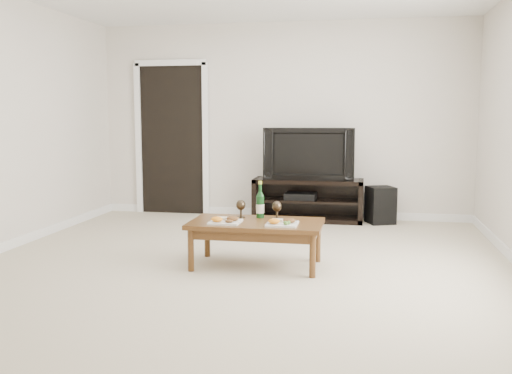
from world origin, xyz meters
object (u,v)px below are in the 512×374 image
at_px(subwoofer, 380,205).
at_px(coffee_table, 256,244).
at_px(media_console, 308,200).
at_px(television, 308,153).

relative_size(subwoofer, coffee_table, 0.39).
xyz_separation_m(media_console, coffee_table, (-0.24, -2.35, -0.07)).
bearing_deg(media_console, coffee_table, -95.90).
xyz_separation_m(media_console, television, (0.00, 0.00, 0.61)).
bearing_deg(subwoofer, television, 157.95).
distance_m(media_console, subwoofer, 0.93).
height_order(media_console, coffee_table, media_console).
distance_m(television, coffee_table, 2.46).
relative_size(media_console, coffee_table, 1.18).
height_order(television, coffee_table, television).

